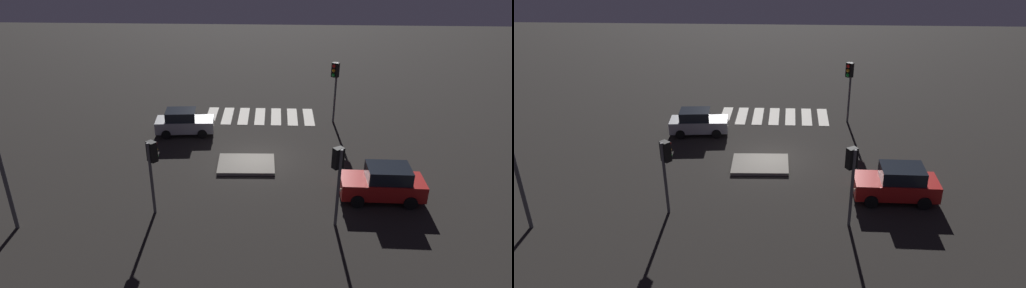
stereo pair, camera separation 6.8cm
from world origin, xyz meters
TOP-DOWN VIEW (x-y plane):
  - ground_plane at (0.00, 0.00)m, footprint 80.00×80.00m
  - traffic_island at (0.52, 0.79)m, footprint 3.25×2.48m
  - car_silver at (4.81, -3.50)m, footprint 3.84×2.00m
  - car_red at (-6.42, 3.96)m, footprint 4.14×1.99m
  - traffic_light_north at (4.46, 5.54)m, footprint 0.54×0.53m
  - traffic_light_west at (-3.79, 6.18)m, footprint 0.54×0.53m
  - traffic_light_south at (-4.99, -5.81)m, footprint 0.54×0.53m
  - crosswalk_near at (0.00, -6.67)m, footprint 7.60×3.20m

SIDE VIEW (x-z plane):
  - ground_plane at x=0.00m, z-range 0.00..0.00m
  - crosswalk_near at x=0.00m, z-range 0.00..0.02m
  - traffic_island at x=0.52m, z-range 0.00..0.18m
  - car_silver at x=4.81m, z-range -0.01..1.61m
  - car_red at x=-6.42m, z-range -0.02..1.77m
  - traffic_light_north at x=4.46m, z-range 0.94..4.58m
  - traffic_light_west at x=-3.79m, z-range 0.99..4.80m
  - traffic_light_south at x=-4.99m, z-range 1.09..5.30m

